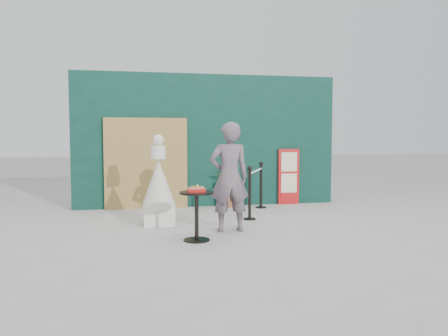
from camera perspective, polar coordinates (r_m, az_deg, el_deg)
ground at (r=7.14m, az=1.90°, el=-8.70°), size 60.00×60.00×0.00m
back_wall at (r=10.06m, az=-2.17°, el=3.61°), size 6.00×0.30×3.00m
bamboo_fence at (r=9.74m, az=-10.13°, el=0.59°), size 1.80×0.08×2.00m
woman at (r=7.26m, az=0.69°, el=-1.18°), size 0.67×0.45×1.83m
menu_board at (r=10.38m, az=8.43°, el=-1.12°), size 0.50×0.07×1.30m
statue at (r=7.95m, az=-8.53°, el=-2.59°), size 0.63×0.63×1.62m
cafe_table at (r=6.66m, az=-3.60°, el=-5.27°), size 0.52×0.52×0.75m
food_basket at (r=6.62m, az=-3.60°, el=-2.79°), size 0.26×0.19×0.11m
planter at (r=9.88m, az=0.33°, el=-1.98°), size 0.55×0.47×0.93m
stanchion_barrier at (r=9.06m, az=4.17°, el=-2.82°), size 0.84×1.54×1.03m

